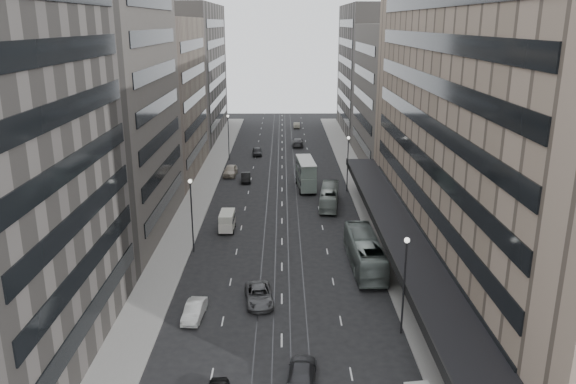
{
  "coord_description": "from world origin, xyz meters",
  "views": [
    {
      "loc": [
        0.12,
        -45.21,
        24.21
      ],
      "look_at": [
        0.72,
        16.25,
        5.58
      ],
      "focal_mm": 35.0,
      "sensor_mm": 36.0,
      "label": 1
    }
  ],
  "objects_px": {
    "bus_far": "(329,197)",
    "double_decker": "(306,173)",
    "panel_van": "(227,221)",
    "sedan_2": "(259,295)",
    "bus_near": "(365,252)",
    "sedan_1": "(194,311)"
  },
  "relations": [
    {
      "from": "bus_far",
      "to": "double_decker",
      "type": "relative_size",
      "value": 1.16
    },
    {
      "from": "panel_van",
      "to": "sedan_2",
      "type": "bearing_deg",
      "value": -75.09
    },
    {
      "from": "bus_near",
      "to": "double_decker",
      "type": "relative_size",
      "value": 1.42
    },
    {
      "from": "bus_near",
      "to": "panel_van",
      "type": "height_order",
      "value": "bus_near"
    },
    {
      "from": "bus_near",
      "to": "sedan_2",
      "type": "height_order",
      "value": "bus_near"
    },
    {
      "from": "bus_near",
      "to": "bus_far",
      "type": "height_order",
      "value": "bus_near"
    },
    {
      "from": "bus_far",
      "to": "double_decker",
      "type": "distance_m",
      "value": 9.0
    },
    {
      "from": "bus_near",
      "to": "panel_van",
      "type": "bearing_deg",
      "value": -36.43
    },
    {
      "from": "panel_van",
      "to": "sedan_1",
      "type": "bearing_deg",
      "value": -91.43
    },
    {
      "from": "sedan_2",
      "to": "panel_van",
      "type": "bearing_deg",
      "value": 97.05
    },
    {
      "from": "bus_far",
      "to": "panel_van",
      "type": "relative_size",
      "value": 2.58
    },
    {
      "from": "bus_far",
      "to": "sedan_1",
      "type": "height_order",
      "value": "bus_far"
    },
    {
      "from": "bus_far",
      "to": "sedan_2",
      "type": "height_order",
      "value": "bus_far"
    },
    {
      "from": "bus_far",
      "to": "sedan_2",
      "type": "distance_m",
      "value": 28.94
    },
    {
      "from": "panel_van",
      "to": "bus_far",
      "type": "bearing_deg",
      "value": 36.46
    },
    {
      "from": "sedan_2",
      "to": "sedan_1",
      "type": "bearing_deg",
      "value": -160.59
    },
    {
      "from": "double_decker",
      "to": "panel_van",
      "type": "relative_size",
      "value": 2.23
    },
    {
      "from": "panel_van",
      "to": "bus_near",
      "type": "bearing_deg",
      "value": -34.46
    },
    {
      "from": "panel_van",
      "to": "sedan_1",
      "type": "relative_size",
      "value": 0.9
    },
    {
      "from": "bus_far",
      "to": "sedan_1",
      "type": "relative_size",
      "value": 2.31
    },
    {
      "from": "double_decker",
      "to": "sedan_1",
      "type": "relative_size",
      "value": 2.0
    },
    {
      "from": "double_decker",
      "to": "bus_far",
      "type": "bearing_deg",
      "value": -75.52
    }
  ]
}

